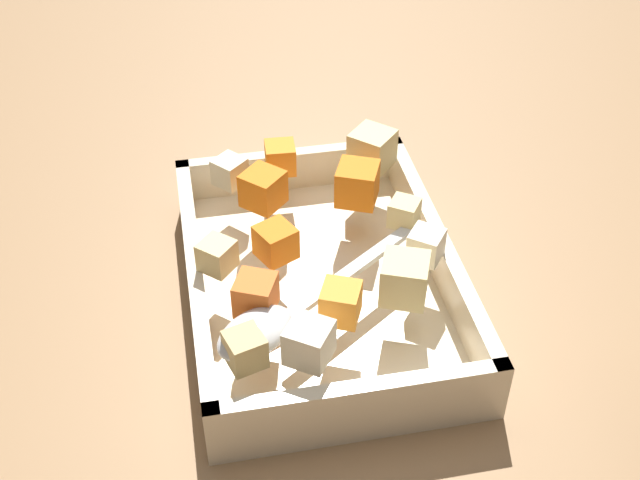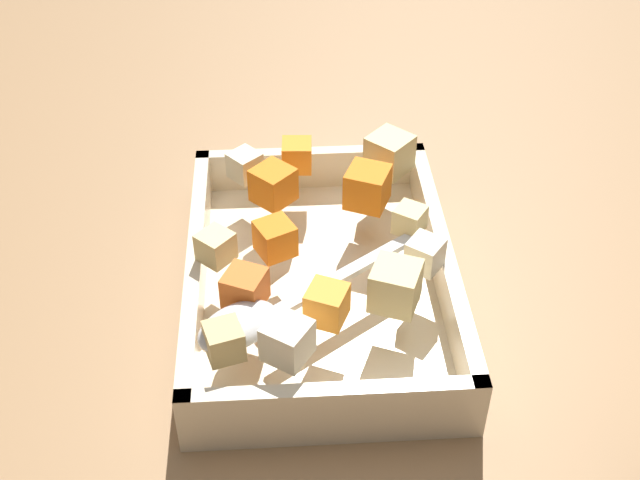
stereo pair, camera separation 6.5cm
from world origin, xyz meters
name	(u,v)px [view 1 (the left image)]	position (x,y,z in m)	size (l,w,h in m)	color
ground_plane	(305,305)	(0.00, 0.00, 0.00)	(4.00, 4.00, 0.00)	#936D47
baking_dish	(320,284)	(-0.01, 0.01, 0.02)	(0.30, 0.21, 0.05)	beige
carrot_chunk_mid_right	(256,295)	(0.05, -0.04, 0.07)	(0.03, 0.03, 0.03)	orange
carrot_chunk_corner_nw	(276,242)	(-0.01, -0.02, 0.07)	(0.03, 0.03, 0.03)	orange
carrot_chunk_far_right	(285,157)	(-0.12, 0.00, 0.07)	(0.03, 0.03, 0.03)	orange
carrot_chunk_heap_side	(263,189)	(-0.07, -0.02, 0.07)	(0.03, 0.03, 0.03)	orange
carrot_chunk_rim_edge	(341,303)	(0.07, 0.01, 0.07)	(0.03, 0.03, 0.03)	orange
carrot_chunk_front_center	(357,184)	(-0.06, 0.06, 0.07)	(0.03, 0.03, 0.03)	orange
potato_chunk_near_right	(245,349)	(0.10, -0.06, 0.07)	(0.02, 0.02, 0.02)	tan
potato_chunk_center	(405,279)	(0.06, 0.06, 0.07)	(0.03, 0.03, 0.03)	#E0CC89
potato_chunk_corner_se	(217,257)	(0.00, -0.07, 0.06)	(0.02, 0.02, 0.02)	#E0CC89
potato_chunk_under_handle	(372,149)	(-0.11, 0.08, 0.07)	(0.03, 0.03, 0.03)	#E0CC89
potato_chunk_corner_ne	(404,213)	(-0.03, 0.09, 0.06)	(0.02, 0.02, 0.02)	#E0CC89
potato_chunk_near_spoon	(230,171)	(-0.11, -0.05, 0.06)	(0.02, 0.02, 0.02)	beige
parsnip_chunk_heap_top	(426,245)	(0.02, 0.09, 0.06)	(0.02, 0.02, 0.02)	silver
parsnip_chunk_far_left	(309,342)	(0.10, -0.02, 0.07)	(0.03, 0.03, 0.03)	silver
serving_spoon	(270,324)	(0.08, -0.04, 0.06)	(0.14, 0.18, 0.02)	silver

